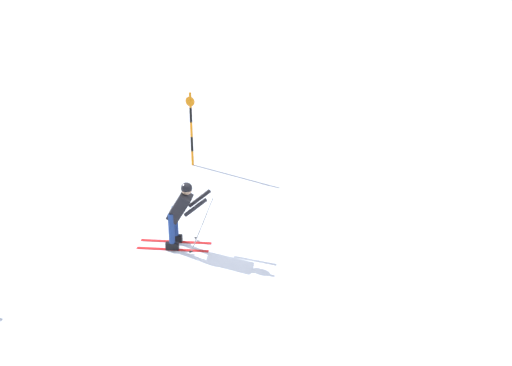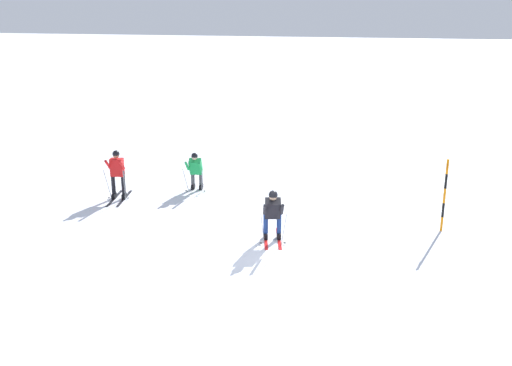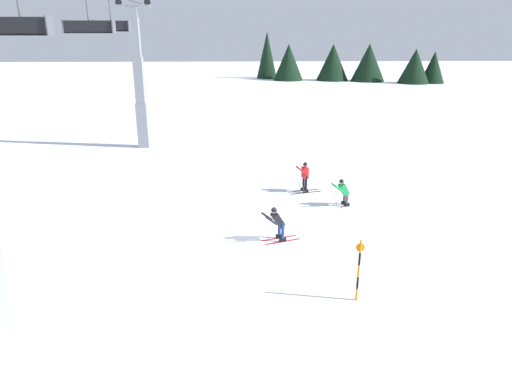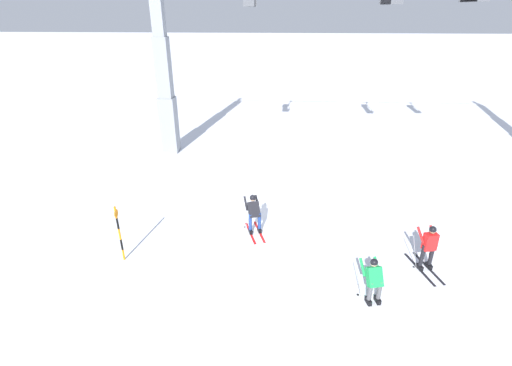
{
  "view_description": "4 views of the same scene",
  "coord_description": "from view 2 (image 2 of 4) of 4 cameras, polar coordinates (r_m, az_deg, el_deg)",
  "views": [
    {
      "loc": [
        11.47,
        5.77,
        6.91
      ],
      "look_at": [
        -0.66,
        0.42,
        1.38
      ],
      "focal_mm": 47.14,
      "sensor_mm": 36.0,
      "label": 1
    },
    {
      "loc": [
        -3.58,
        12.93,
        6.03
      ],
      "look_at": [
        0.45,
        -0.08,
        1.9
      ],
      "focal_mm": 39.67,
      "sensor_mm": 36.0,
      "label": 2
    },
    {
      "loc": [
        -16.29,
        0.64,
        8.11
      ],
      "look_at": [
        -0.4,
        -0.04,
        2.76
      ],
      "focal_mm": 30.91,
      "sensor_mm": 36.0,
      "label": 3
    },
    {
      "loc": [
        1.1,
        -13.3,
        7.99
      ],
      "look_at": [
        0.33,
        -1.01,
        2.12
      ],
      "focal_mm": 25.74,
      "sensor_mm": 36.0,
      "label": 4
    }
  ],
  "objects": [
    {
      "name": "ground_plane",
      "position": [
        14.71,
        1.59,
        -7.34
      ],
      "size": [
        260.0,
        260.0,
        0.0
      ],
      "primitive_type": "plane",
      "color": "white"
    },
    {
      "name": "skier_carving_main",
      "position": [
        15.28,
        1.7,
        -2.85
      ],
      "size": [
        1.05,
        1.72,
        1.64
      ],
      "color": "red",
      "rests_on": "ground_plane"
    },
    {
      "name": "trail_marker_pole",
      "position": [
        16.78,
        18.49,
        -0.95
      ],
      "size": [
        0.07,
        0.28,
        2.13
      ],
      "color": "orange",
      "rests_on": "ground_plane"
    },
    {
      "name": "skier_distant_uphill",
      "position": [
        19.31,
        -13.82,
        1.17
      ],
      "size": [
        0.86,
        1.82,
        1.7
      ],
      "color": "black",
      "rests_on": "ground_plane"
    },
    {
      "name": "skier_distant_downhill",
      "position": [
        19.79,
        -6.1,
        1.43
      ],
      "size": [
        0.87,
        1.7,
        1.52
      ],
      "color": "white",
      "rests_on": "ground_plane"
    }
  ]
}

